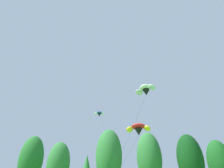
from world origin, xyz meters
The scene contains 9 objects.
treeline_tree_b centered at (-25.24, 49.00, 8.59)m, with size 5.63×5.63×14.19m.
treeline_tree_c centered at (-17.45, 47.38, 7.30)m, with size 5.05×5.05×12.05m.
treeline_tree_e centered at (-5.86, 46.68, 8.67)m, with size 5.66×5.66×14.31m.
treeline_tree_f centered at (2.74, 50.95, 8.69)m, with size 5.67×5.67×14.34m.
treeline_tree_g centered at (10.96, 47.98, 7.78)m, with size 5.27×5.27×12.85m.
treeline_tree_h centered at (17.96, 52.22, 7.47)m, with size 5.13×5.13×12.34m.
parafoil_kite_high_red_yellow centered at (1.07, 34.26, 10.64)m, with size 5.41×11.62×10.05m.
parafoil_kite_mid_blue_white centered at (-6.35, 38.49, 15.19)m, with size 8.60×19.69×14.49m.
parafoil_kite_far_white centered at (2.76, 33.32, 17.06)m, with size 6.92×11.53×16.40m.
Camera 1 is at (1.69, 4.16, 2.21)m, focal length 30.48 mm.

